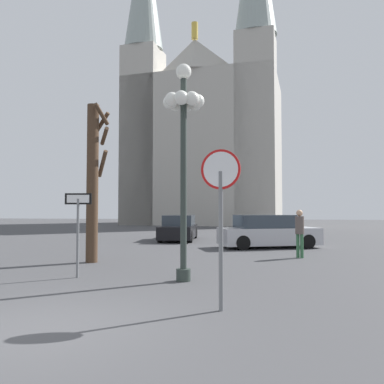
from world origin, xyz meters
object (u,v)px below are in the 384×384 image
at_px(cathedral, 203,126).
at_px(parked_car_far_black, 179,228).
at_px(stop_sign, 221,198).
at_px(bare_tree, 93,179).
at_px(one_way_arrow_sign, 78,222).
at_px(street_lamp, 184,126).
at_px(parked_car_near_silver, 268,232).
at_px(pedestrian_walking, 300,229).

bearing_deg(cathedral, parked_car_far_black, -87.24).
bearing_deg(stop_sign, bare_tree, 130.22).
xyz_separation_m(stop_sign, one_way_arrow_sign, (-3.94, 2.74, -0.52)).
height_order(stop_sign, street_lamp, street_lamp).
bearing_deg(cathedral, stop_sign, -83.11).
relative_size(street_lamp, parked_car_near_silver, 1.13).
distance_m(street_lamp, pedestrian_walking, 6.76).
bearing_deg(parked_car_near_silver, bare_tree, -136.53).
xyz_separation_m(street_lamp, bare_tree, (-3.58, 2.89, -1.08)).
bearing_deg(street_lamp, stop_sign, -67.31).
distance_m(parked_car_near_silver, pedestrian_walking, 3.74).
bearing_deg(stop_sign, cathedral, 96.89).
relative_size(cathedral, one_way_arrow_sign, 16.74).
height_order(cathedral, one_way_arrow_sign, cathedral).
height_order(cathedral, parked_car_near_silver, cathedral).
bearing_deg(street_lamp, parked_car_far_black, 100.60).
height_order(parked_car_near_silver, parked_car_far_black, parked_car_near_silver).
height_order(one_way_arrow_sign, parked_car_near_silver, one_way_arrow_sign).
bearing_deg(street_lamp, pedestrian_walking, 55.45).
xyz_separation_m(cathedral, street_lamp, (3.37, -34.51, -7.53)).
distance_m(cathedral, bare_tree, 32.77).
distance_m(street_lamp, bare_tree, 4.72).
height_order(bare_tree, parked_car_near_silver, bare_tree).
xyz_separation_m(street_lamp, parked_car_near_silver, (2.51, 8.66, -3.17)).
bearing_deg(stop_sign, parked_car_far_black, 102.86).
xyz_separation_m(one_way_arrow_sign, street_lamp, (2.82, -0.08, 2.42)).
relative_size(stop_sign, one_way_arrow_sign, 1.30).
bearing_deg(bare_tree, parked_car_far_black, 82.30).
distance_m(cathedral, street_lamp, 35.48).
relative_size(bare_tree, pedestrian_walking, 3.04).
distance_m(one_way_arrow_sign, parked_car_near_silver, 10.13).
height_order(street_lamp, bare_tree, street_lamp).
bearing_deg(cathedral, bare_tree, -90.37).
distance_m(cathedral, pedestrian_walking, 31.95).
bearing_deg(one_way_arrow_sign, cathedral, 90.92).
bearing_deg(parked_car_far_black, bare_tree, -97.70).
xyz_separation_m(cathedral, pedestrian_walking, (6.86, -29.44, -10.34)).
height_order(street_lamp, pedestrian_walking, street_lamp).
bearing_deg(one_way_arrow_sign, bare_tree, 105.10).
height_order(bare_tree, parked_car_far_black, bare_tree).
bearing_deg(street_lamp, parked_car_near_silver, 73.84).
xyz_separation_m(bare_tree, parked_car_near_silver, (6.09, 5.77, -2.10)).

